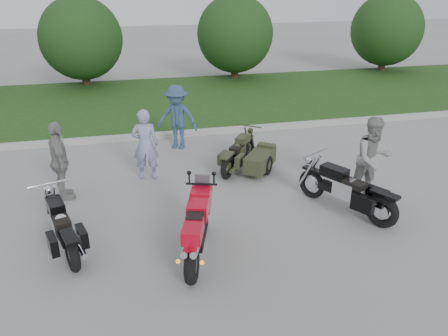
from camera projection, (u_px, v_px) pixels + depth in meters
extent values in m
plane|color=#9C9C97|center=(206.00, 236.00, 8.67)|extent=(80.00, 80.00, 0.00)
cube|color=#AAA8A0|center=(171.00, 134.00, 13.99)|extent=(60.00, 0.30, 0.15)
cube|color=#335D20|center=(159.00, 101.00, 17.69)|extent=(60.00, 8.00, 0.14)
cylinder|color=#3F2B1C|center=(86.00, 75.00, 19.85)|extent=(0.36, 0.36, 1.20)
sphere|color=#183513|center=(81.00, 38.00, 19.20)|extent=(3.60, 3.60, 3.60)
cylinder|color=#3F2B1C|center=(235.00, 68.00, 21.27)|extent=(0.36, 0.36, 1.20)
sphere|color=#183513|center=(235.00, 34.00, 20.63)|extent=(3.60, 3.60, 3.60)
cylinder|color=#3F2B1C|center=(382.00, 61.00, 22.91)|extent=(0.36, 0.36, 1.20)
sphere|color=#183513|center=(387.00, 30.00, 22.26)|extent=(3.60, 3.60, 3.60)
torus|color=black|center=(192.00, 265.00, 7.26)|extent=(0.39, 0.70, 0.67)
torus|color=black|center=(203.00, 218.00, 8.69)|extent=(0.31, 0.66, 0.65)
cube|color=black|center=(197.00, 229.00, 7.82)|extent=(0.57, 1.02, 0.38)
cube|color=#B8071C|center=(198.00, 208.00, 7.93)|extent=(0.52, 0.67, 0.28)
cube|color=#B8071C|center=(193.00, 231.00, 7.28)|extent=(0.48, 0.66, 0.24)
cube|color=black|center=(195.00, 216.00, 7.56)|extent=(0.38, 0.44, 0.11)
cube|color=#B8071C|center=(201.00, 199.00, 8.31)|extent=(0.48, 0.52, 0.43)
cylinder|color=silver|center=(186.00, 250.00, 7.08)|extent=(0.26, 0.51, 0.24)
cylinder|color=silver|center=(195.00, 251.00, 7.07)|extent=(0.26, 0.51, 0.24)
torus|color=black|center=(72.00, 254.00, 7.56)|extent=(0.36, 0.68, 0.66)
torus|color=black|center=(54.00, 215.00, 8.83)|extent=(0.30, 0.63, 0.62)
cube|color=black|center=(62.00, 229.00, 8.16)|extent=(0.56, 1.18, 0.14)
cube|color=silver|center=(61.00, 225.00, 8.13)|extent=(0.41, 0.51, 0.34)
cube|color=black|center=(55.00, 206.00, 8.24)|extent=(0.42, 0.59, 0.21)
cube|color=black|center=(61.00, 221.00, 7.94)|extent=(0.41, 0.55, 0.12)
cube|color=black|center=(69.00, 237.00, 7.41)|extent=(0.37, 0.58, 0.06)
cylinder|color=silver|center=(77.00, 241.00, 8.03)|extent=(0.42, 1.05, 0.10)
torus|color=black|center=(382.00, 211.00, 8.87)|extent=(0.52, 0.72, 0.73)
torus|color=black|center=(312.00, 184.00, 10.06)|extent=(0.45, 0.66, 0.68)
cube|color=black|center=(345.00, 193.00, 9.43)|extent=(0.84, 1.23, 0.15)
cube|color=silver|center=(345.00, 189.00, 9.39)|extent=(0.52, 0.58, 0.37)
cube|color=black|center=(334.00, 172.00, 9.49)|extent=(0.55, 0.66, 0.23)
cube|color=black|center=(353.00, 184.00, 9.21)|extent=(0.52, 0.61, 0.13)
cube|color=black|center=(385.00, 194.00, 8.71)|extent=(0.49, 0.63, 0.06)
cylinder|color=silver|center=(364.00, 202.00, 9.35)|extent=(0.67, 1.07, 0.11)
torus|color=black|center=(227.00, 167.00, 11.01)|extent=(0.50, 0.59, 0.62)
torus|color=black|center=(249.00, 148.00, 12.27)|extent=(0.44, 0.53, 0.58)
cube|color=black|center=(238.00, 154.00, 11.61)|extent=(0.82, 1.00, 0.13)
cube|color=#323720|center=(239.00, 152.00, 11.58)|extent=(0.47, 0.49, 0.32)
cube|color=#323720|center=(242.00, 140.00, 11.70)|extent=(0.51, 0.56, 0.20)
cube|color=black|center=(237.00, 148.00, 11.40)|extent=(0.48, 0.52, 0.11)
cube|color=#323720|center=(227.00, 155.00, 10.87)|extent=(0.46, 0.52, 0.05)
cylinder|color=#323720|center=(240.00, 164.00, 11.33)|extent=(0.67, 0.86, 0.09)
cube|color=#323720|center=(260.00, 160.00, 11.30)|extent=(1.11, 1.25, 0.41)
torus|color=black|center=(268.00, 165.00, 11.26)|extent=(0.39, 0.48, 0.51)
imported|color=#8895B9|center=(145.00, 145.00, 10.79)|extent=(0.73, 0.54, 1.82)
imported|color=gray|center=(373.00, 159.00, 9.83)|extent=(0.98, 0.78, 1.94)
imported|color=#324B6A|center=(177.00, 117.00, 12.73)|extent=(1.42, 1.19, 1.90)
imported|color=gray|center=(60.00, 162.00, 9.79)|extent=(0.72, 1.16, 1.85)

